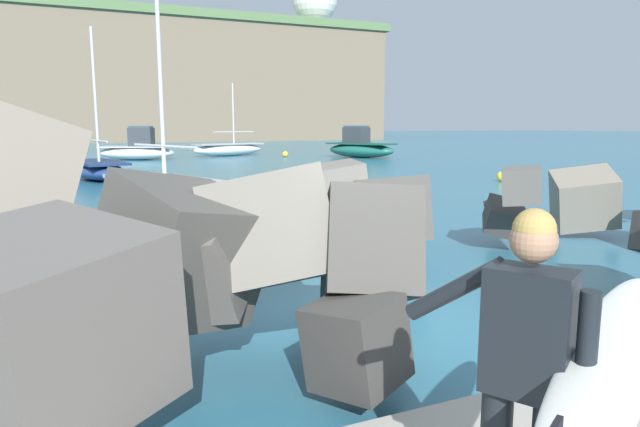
# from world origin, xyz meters

# --- Properties ---
(ground_plane) EXTENTS (400.00, 400.00, 0.00)m
(ground_plane) POSITION_xyz_m (0.00, 0.00, 0.00)
(ground_plane) COLOR #2D6B84
(breakwater_jetty) EXTENTS (29.63, 6.62, 3.02)m
(breakwater_jetty) POSITION_xyz_m (0.72, 0.64, 1.10)
(breakwater_jetty) COLOR gray
(breakwater_jetty) RESTS_ON ground
(surfer_with_board) EXTENTS (1.99, 1.51, 1.78)m
(surfer_with_board) POSITION_xyz_m (-1.17, -3.35, 1.28)
(surfer_with_board) COLOR black
(surfer_with_board) RESTS_ON walkway_path
(boat_near_left) EXTENTS (4.37, 6.01, 2.35)m
(boat_near_left) POSITION_xyz_m (16.42, 31.61, 0.75)
(boat_near_left) COLOR #1E6656
(boat_near_left) RESTS_ON ground
(boat_near_centre) EXTENTS (3.72, 6.23, 6.38)m
(boat_near_centre) POSITION_xyz_m (-0.64, 10.61, 0.51)
(boat_near_centre) COLOR white
(boat_near_centre) RESTS_ON ground
(boat_near_right) EXTENTS (6.54, 3.79, 5.63)m
(boat_near_right) POSITION_xyz_m (8.08, 37.84, 0.54)
(boat_near_right) COLOR white
(boat_near_right) RESTS_ON ground
(boat_mid_left) EXTENTS (5.57, 3.82, 2.33)m
(boat_mid_left) POSITION_xyz_m (0.93, 35.25, 0.72)
(boat_mid_left) COLOR white
(boat_mid_left) RESTS_ON ground
(boat_mid_right) EXTENTS (2.78, 5.03, 6.47)m
(boat_mid_right) POSITION_xyz_m (-2.20, 21.18, 0.47)
(boat_mid_right) COLOR navy
(boat_mid_right) RESTS_ON ground
(mooring_buoy_inner) EXTENTS (0.44, 0.44, 0.44)m
(mooring_buoy_inner) POSITION_xyz_m (13.52, 13.28, 0.22)
(mooring_buoy_inner) COLOR yellow
(mooring_buoy_inner) RESTS_ON ground
(mooring_buoy_middle) EXTENTS (0.44, 0.44, 0.44)m
(mooring_buoy_middle) POSITION_xyz_m (11.49, 34.34, 0.22)
(mooring_buoy_middle) COLOR yellow
(mooring_buoy_middle) RESTS_ON ground
(headland_bluff) EXTENTS (79.07, 39.57, 18.55)m
(headland_bluff) POSITION_xyz_m (5.37, 94.79, 9.30)
(headland_bluff) COLOR #756651
(headland_bluff) RESTS_ON ground
(radar_dome) EXTENTS (8.50, 8.50, 11.22)m
(radar_dome) POSITION_xyz_m (40.08, 94.80, 24.84)
(radar_dome) COLOR silver
(radar_dome) RESTS_ON headland_bluff
(station_building_west) EXTENTS (4.88, 6.26, 3.99)m
(station_building_west) POSITION_xyz_m (2.55, 96.28, 20.56)
(station_building_west) COLOR silver
(station_building_west) RESTS_ON headland_bluff
(station_building_central) EXTENTS (5.37, 4.48, 6.41)m
(station_building_central) POSITION_xyz_m (-0.68, 96.88, 21.77)
(station_building_central) COLOR #B2ADA3
(station_building_central) RESTS_ON headland_bluff
(station_building_annex) EXTENTS (6.53, 8.04, 5.44)m
(station_building_annex) POSITION_xyz_m (-8.73, 97.56, 21.28)
(station_building_annex) COLOR #B2ADA3
(station_building_annex) RESTS_ON headland_bluff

